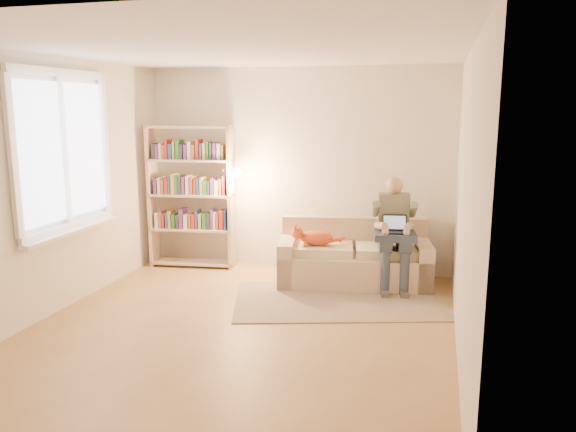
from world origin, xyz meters
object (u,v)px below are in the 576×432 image
(cat, at_px, (318,237))
(laptop, at_px, (391,228))
(sofa, at_px, (354,260))
(person, at_px, (394,227))
(bookshelf, at_px, (191,189))

(cat, distance_m, laptop, 0.86)
(sofa, xyz_separation_m, person, (0.47, -0.07, 0.45))
(person, relative_size, bookshelf, 0.69)
(sofa, relative_size, laptop, 6.11)
(sofa, bearing_deg, laptop, -32.03)
(laptop, xyz_separation_m, bookshelf, (-2.62, 0.34, 0.29))
(bookshelf, bearing_deg, laptop, -14.59)
(sofa, distance_m, cat, 0.54)
(sofa, distance_m, bookshelf, 2.32)
(sofa, xyz_separation_m, cat, (-0.41, -0.18, 0.30))
(cat, bearing_deg, person, -1.79)
(cat, relative_size, laptop, 1.92)
(person, xyz_separation_m, laptop, (-0.03, -0.12, 0.01))
(cat, xyz_separation_m, bookshelf, (-1.77, 0.35, 0.46))
(person, bearing_deg, laptop, -113.07)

